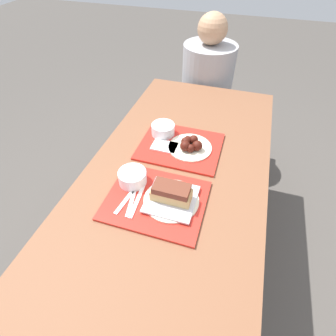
{
  "coord_description": "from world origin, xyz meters",
  "views": [
    {
      "loc": [
        0.22,
        -0.82,
        1.62
      ],
      "look_at": [
        -0.03,
        -0.03,
        0.81
      ],
      "focal_mm": 28.0,
      "sensor_mm": 36.0,
      "label": 1
    }
  ],
  "objects_px": {
    "bowl_coleslaw_near": "(132,177)",
    "person_seated_across": "(207,77)",
    "tray_near": "(156,200)",
    "tray_far": "(180,146)",
    "bowl_coleslaw_far": "(163,129)",
    "brisket_sandwich_plate": "(171,196)",
    "wings_plate_far": "(190,145)"
  },
  "relations": [
    {
      "from": "tray_near",
      "to": "bowl_coleslaw_near",
      "type": "height_order",
      "value": "bowl_coleslaw_near"
    },
    {
      "from": "wings_plate_far",
      "to": "person_seated_across",
      "type": "distance_m",
      "value": 0.93
    },
    {
      "from": "tray_near",
      "to": "wings_plate_far",
      "type": "distance_m",
      "value": 0.36
    },
    {
      "from": "bowl_coleslaw_near",
      "to": "bowl_coleslaw_far",
      "type": "height_order",
      "value": "same"
    },
    {
      "from": "tray_far",
      "to": "wings_plate_far",
      "type": "height_order",
      "value": "wings_plate_far"
    },
    {
      "from": "tray_near",
      "to": "bowl_coleslaw_far",
      "type": "relative_size",
      "value": 3.33
    },
    {
      "from": "bowl_coleslaw_near",
      "to": "wings_plate_far",
      "type": "distance_m",
      "value": 0.34
    },
    {
      "from": "tray_near",
      "to": "bowl_coleslaw_near",
      "type": "bearing_deg",
      "value": 153.71
    },
    {
      "from": "bowl_coleslaw_near",
      "to": "brisket_sandwich_plate",
      "type": "distance_m",
      "value": 0.2
    },
    {
      "from": "bowl_coleslaw_near",
      "to": "bowl_coleslaw_far",
      "type": "relative_size",
      "value": 1.0
    },
    {
      "from": "tray_far",
      "to": "bowl_coleslaw_far",
      "type": "xyz_separation_m",
      "value": [
        -0.11,
        0.07,
        0.04
      ]
    },
    {
      "from": "tray_far",
      "to": "wings_plate_far",
      "type": "xyz_separation_m",
      "value": [
        0.05,
        -0.01,
        0.03
      ]
    },
    {
      "from": "tray_far",
      "to": "brisket_sandwich_plate",
      "type": "bearing_deg",
      "value": -80.33
    },
    {
      "from": "tray_near",
      "to": "bowl_coleslaw_far",
      "type": "bearing_deg",
      "value": 104.31
    },
    {
      "from": "tray_near",
      "to": "person_seated_across",
      "type": "height_order",
      "value": "person_seated_across"
    },
    {
      "from": "brisket_sandwich_plate",
      "to": "bowl_coleslaw_far",
      "type": "xyz_separation_m",
      "value": [
        -0.17,
        0.42,
        0.0
      ]
    },
    {
      "from": "bowl_coleslaw_near",
      "to": "wings_plate_far",
      "type": "xyz_separation_m",
      "value": [
        0.18,
        0.29,
        -0.01
      ]
    },
    {
      "from": "tray_near",
      "to": "tray_far",
      "type": "bearing_deg",
      "value": 89.65
    },
    {
      "from": "brisket_sandwich_plate",
      "to": "bowl_coleslaw_near",
      "type": "bearing_deg",
      "value": 164.93
    },
    {
      "from": "bowl_coleslaw_far",
      "to": "person_seated_across",
      "type": "relative_size",
      "value": 0.16
    },
    {
      "from": "bowl_coleslaw_far",
      "to": "person_seated_across",
      "type": "xyz_separation_m",
      "value": [
        0.07,
        0.85,
        -0.08
      ]
    },
    {
      "from": "bowl_coleslaw_far",
      "to": "wings_plate_far",
      "type": "distance_m",
      "value": 0.18
    },
    {
      "from": "bowl_coleslaw_near",
      "to": "brisket_sandwich_plate",
      "type": "height_order",
      "value": "brisket_sandwich_plate"
    },
    {
      "from": "brisket_sandwich_plate",
      "to": "person_seated_across",
      "type": "height_order",
      "value": "person_seated_across"
    },
    {
      "from": "bowl_coleslaw_near",
      "to": "brisket_sandwich_plate",
      "type": "xyz_separation_m",
      "value": [
        0.19,
        -0.05,
        -0.0
      ]
    },
    {
      "from": "wings_plate_far",
      "to": "person_seated_across",
      "type": "relative_size",
      "value": 0.29
    },
    {
      "from": "brisket_sandwich_plate",
      "to": "person_seated_across",
      "type": "relative_size",
      "value": 0.3
    },
    {
      "from": "tray_near",
      "to": "person_seated_across",
      "type": "distance_m",
      "value": 1.28
    },
    {
      "from": "tray_far",
      "to": "person_seated_across",
      "type": "bearing_deg",
      "value": 92.34
    },
    {
      "from": "bowl_coleslaw_near",
      "to": "person_seated_across",
      "type": "relative_size",
      "value": 0.16
    },
    {
      "from": "bowl_coleslaw_near",
      "to": "person_seated_across",
      "type": "bearing_deg",
      "value": 85.71
    },
    {
      "from": "brisket_sandwich_plate",
      "to": "person_seated_across",
      "type": "distance_m",
      "value": 1.27
    }
  ]
}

